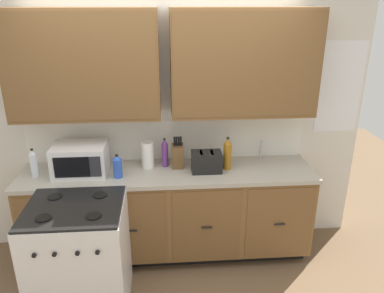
% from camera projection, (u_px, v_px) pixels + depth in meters
% --- Properties ---
extents(ground_plane, '(8.00, 8.00, 0.00)m').
position_uv_depth(ground_plane, '(171.00, 271.00, 3.63)').
color(ground_plane, brown).
extents(wall_unit, '(3.93, 0.40, 2.58)m').
position_uv_depth(wall_unit, '(166.00, 88.00, 3.48)').
color(wall_unit, silver).
rests_on(wall_unit, ground_plane).
extents(counter_run, '(2.76, 0.64, 0.93)m').
position_uv_depth(counter_run, '(169.00, 212.00, 3.73)').
color(counter_run, black).
rests_on(counter_run, ground_plane).
extents(stove_range, '(0.76, 0.68, 0.95)m').
position_uv_depth(stove_range, '(80.00, 256.00, 3.10)').
color(stove_range, white).
rests_on(stove_range, ground_plane).
extents(microwave, '(0.48, 0.37, 0.28)m').
position_uv_depth(microwave, '(80.00, 159.00, 3.47)').
color(microwave, white).
rests_on(microwave, counter_run).
extents(toaster, '(0.28, 0.18, 0.19)m').
position_uv_depth(toaster, '(206.00, 162.00, 3.53)').
color(toaster, black).
rests_on(toaster, counter_run).
extents(knife_block, '(0.11, 0.14, 0.31)m').
position_uv_depth(knife_block, '(178.00, 156.00, 3.62)').
color(knife_block, brown).
rests_on(knife_block, counter_run).
extents(sink_faucet, '(0.02, 0.02, 0.20)m').
position_uv_depth(sink_faucet, '(261.00, 150.00, 3.80)').
color(sink_faucet, '#B2B5BA').
rests_on(sink_faucet, counter_run).
extents(paper_towel_roll, '(0.12, 0.12, 0.26)m').
position_uv_depth(paper_towel_roll, '(148.00, 155.00, 3.59)').
color(paper_towel_roll, white).
rests_on(paper_towel_roll, counter_run).
extents(bottle_blue, '(0.08, 0.08, 0.22)m').
position_uv_depth(bottle_blue, '(117.00, 166.00, 3.40)').
color(bottle_blue, blue).
rests_on(bottle_blue, counter_run).
extents(bottle_clear, '(0.07, 0.07, 0.27)m').
position_uv_depth(bottle_clear, '(34.00, 163.00, 3.41)').
color(bottle_clear, silver).
rests_on(bottle_clear, counter_run).
extents(bottle_amber, '(0.08, 0.08, 0.32)m').
position_uv_depth(bottle_amber, '(227.00, 154.00, 3.55)').
color(bottle_amber, '#9E6619').
rests_on(bottle_amber, counter_run).
extents(bottle_violet, '(0.06, 0.06, 0.28)m').
position_uv_depth(bottle_violet, '(165.00, 153.00, 3.62)').
color(bottle_violet, '#663384').
rests_on(bottle_violet, counter_run).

